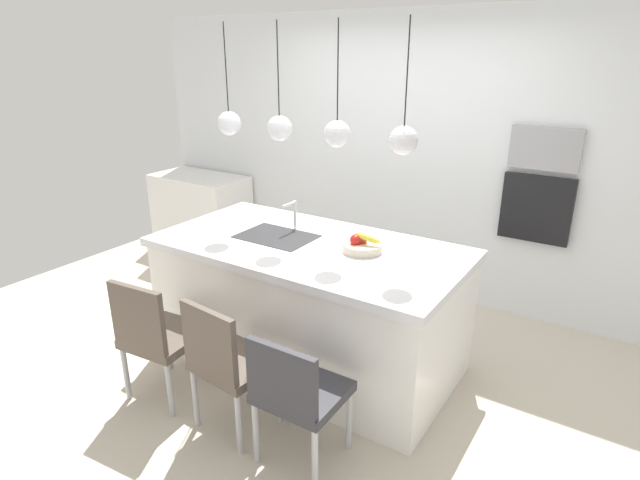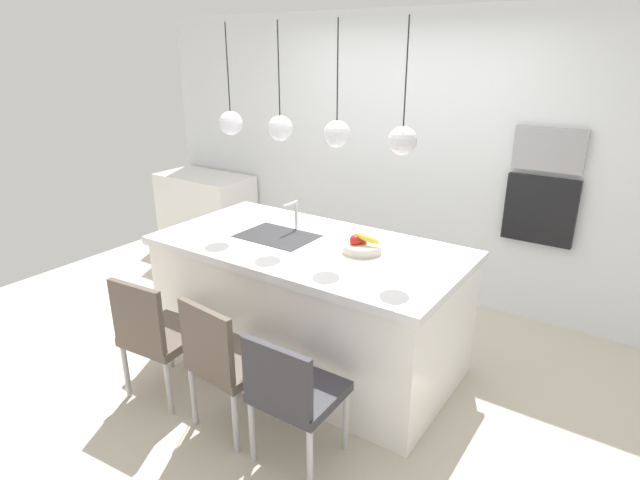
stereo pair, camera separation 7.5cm
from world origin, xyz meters
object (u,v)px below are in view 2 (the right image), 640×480
object	(u,v)px
chair_near	(157,332)
chair_far	(293,391)
microwave	(549,149)
oven	(540,210)
chair_middle	(225,359)
fruit_bowl	(361,245)

from	to	relation	value
chair_near	chair_far	world-z (taller)	chair_near
microwave	oven	xyz separation A→B (m)	(0.00, 0.00, -0.50)
microwave	oven	world-z (taller)	microwave
chair_far	chair_near	bearing A→B (deg)	-179.48
chair_middle	oven	bearing A→B (deg)	64.82
fruit_bowl	chair_far	world-z (taller)	fruit_bowl
fruit_bowl	chair_far	distance (m)	1.14
oven	chair_middle	xyz separation A→B (m)	(-1.18, -2.51, -0.51)
microwave	chair_middle	xyz separation A→B (m)	(-1.18, -2.51, -1.01)
chair_far	fruit_bowl	bearing A→B (deg)	98.89
chair_near	chair_far	bearing A→B (deg)	0.52
chair_far	oven	bearing A→B (deg)	75.02
microwave	chair_middle	size ratio (longest dim) A/B	0.60
chair_middle	chair_far	world-z (taller)	chair_middle
microwave	chair_middle	world-z (taller)	microwave
microwave	oven	bearing A→B (deg)	0.00
fruit_bowl	chair_far	bearing A→B (deg)	-81.11
fruit_bowl	chair_near	world-z (taller)	fruit_bowl
fruit_bowl	oven	distance (m)	1.71
fruit_bowl	microwave	size ratio (longest dim) A/B	0.52
fruit_bowl	microwave	xyz separation A→B (m)	(0.83, 1.50, 0.52)
chair_near	chair_middle	bearing A→B (deg)	0.59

